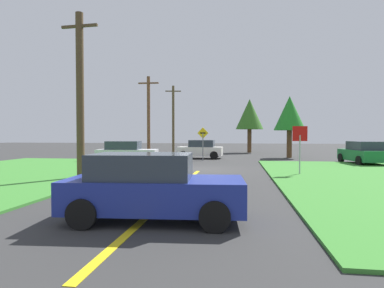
{
  "coord_description": "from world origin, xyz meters",
  "views": [
    {
      "loc": [
        2.28,
        -18.98,
        2.07
      ],
      "look_at": [
        -0.95,
        3.16,
        1.43
      ],
      "focal_mm": 29.78,
      "sensor_mm": 36.0,
      "label": 1
    }
  ],
  "objects_px": {
    "car_behind_on_main_road": "(151,187)",
    "oak_tree_left": "(290,114)",
    "car_on_crossroad": "(364,153)",
    "utility_pole_far": "(173,118)",
    "car_approaching_junction": "(201,149)",
    "utility_pole_mid": "(149,116)",
    "stop_sign": "(300,141)",
    "parked_car_near_building": "(127,152)",
    "direction_sign": "(203,140)",
    "utility_pole_near": "(80,95)",
    "pine_tree_center": "(250,115)"
  },
  "relations": [
    {
      "from": "utility_pole_mid",
      "to": "stop_sign",
      "type": "bearing_deg",
      "value": -42.99
    },
    {
      "from": "utility_pole_near",
      "to": "utility_pole_mid",
      "type": "bearing_deg",
      "value": 92.03
    },
    {
      "from": "stop_sign",
      "to": "pine_tree_center",
      "type": "relative_size",
      "value": 0.4
    },
    {
      "from": "stop_sign",
      "to": "parked_car_near_building",
      "type": "height_order",
      "value": "stop_sign"
    },
    {
      "from": "car_approaching_junction",
      "to": "utility_pole_far",
      "type": "relative_size",
      "value": 0.51
    },
    {
      "from": "stop_sign",
      "to": "oak_tree_left",
      "type": "relative_size",
      "value": 0.45
    },
    {
      "from": "parked_car_near_building",
      "to": "oak_tree_left",
      "type": "xyz_separation_m",
      "value": [
        12.65,
        7.63,
        3.18
      ]
    },
    {
      "from": "utility_pole_near",
      "to": "pine_tree_center",
      "type": "xyz_separation_m",
      "value": [
        8.61,
        23.91,
        0.51
      ]
    },
    {
      "from": "car_behind_on_main_road",
      "to": "pine_tree_center",
      "type": "bearing_deg",
      "value": 79.53
    },
    {
      "from": "car_behind_on_main_road",
      "to": "stop_sign",
      "type": "bearing_deg",
      "value": 57.03
    },
    {
      "from": "parked_car_near_building",
      "to": "utility_pole_mid",
      "type": "xyz_separation_m",
      "value": [
        0.28,
        4.82,
        2.91
      ]
    },
    {
      "from": "car_behind_on_main_road",
      "to": "parked_car_near_building",
      "type": "height_order",
      "value": "same"
    },
    {
      "from": "parked_car_near_building",
      "to": "car_approaching_junction",
      "type": "xyz_separation_m",
      "value": [
        4.76,
        5.69,
        -0.0
      ]
    },
    {
      "from": "utility_pole_near",
      "to": "direction_sign",
      "type": "xyz_separation_m",
      "value": [
        4.53,
        11.23,
        -2.29
      ]
    },
    {
      "from": "car_behind_on_main_road",
      "to": "direction_sign",
      "type": "distance_m",
      "value": 17.83
    },
    {
      "from": "car_approaching_junction",
      "to": "utility_pole_near",
      "type": "bearing_deg",
      "value": 75.68
    },
    {
      "from": "oak_tree_left",
      "to": "pine_tree_center",
      "type": "bearing_deg",
      "value": 112.25
    },
    {
      "from": "pine_tree_center",
      "to": "oak_tree_left",
      "type": "bearing_deg",
      "value": -67.75
    },
    {
      "from": "utility_pole_mid",
      "to": "oak_tree_left",
      "type": "distance_m",
      "value": 12.69
    },
    {
      "from": "car_behind_on_main_road",
      "to": "oak_tree_left",
      "type": "relative_size",
      "value": 0.78
    },
    {
      "from": "utility_pole_near",
      "to": "oak_tree_left",
      "type": "height_order",
      "value": "utility_pole_near"
    },
    {
      "from": "utility_pole_mid",
      "to": "oak_tree_left",
      "type": "xyz_separation_m",
      "value": [
        12.37,
        2.81,
        0.27
      ]
    },
    {
      "from": "utility_pole_far",
      "to": "car_on_crossroad",
      "type": "bearing_deg",
      "value": -36.82
    },
    {
      "from": "utility_pole_mid",
      "to": "direction_sign",
      "type": "distance_m",
      "value": 5.69
    },
    {
      "from": "car_on_crossroad",
      "to": "utility_pole_near",
      "type": "distance_m",
      "value": 19.18
    },
    {
      "from": "utility_pole_mid",
      "to": "pine_tree_center",
      "type": "height_order",
      "value": "utility_pole_mid"
    },
    {
      "from": "car_on_crossroad",
      "to": "utility_pole_mid",
      "type": "relative_size",
      "value": 0.59
    },
    {
      "from": "car_on_crossroad",
      "to": "utility_pole_mid",
      "type": "distance_m",
      "value": 17.1
    },
    {
      "from": "car_on_crossroad",
      "to": "utility_pole_far",
      "type": "bearing_deg",
      "value": 46.4
    },
    {
      "from": "car_approaching_junction",
      "to": "direction_sign",
      "type": "relative_size",
      "value": 1.48
    },
    {
      "from": "car_approaching_junction",
      "to": "utility_pole_mid",
      "type": "bearing_deg",
      "value": 12.79
    },
    {
      "from": "stop_sign",
      "to": "car_on_crossroad",
      "type": "distance_m",
      "value": 9.1
    },
    {
      "from": "stop_sign",
      "to": "direction_sign",
      "type": "xyz_separation_m",
      "value": [
        -5.92,
        8.35,
        -0.11
      ]
    },
    {
      "from": "direction_sign",
      "to": "pine_tree_center",
      "type": "relative_size",
      "value": 0.43
    },
    {
      "from": "stop_sign",
      "to": "car_on_crossroad",
      "type": "xyz_separation_m",
      "value": [
        5.66,
        7.06,
        -0.97
      ]
    },
    {
      "from": "utility_pole_near",
      "to": "utility_pole_mid",
      "type": "distance_m",
      "value": 13.05
    },
    {
      "from": "car_approaching_junction",
      "to": "oak_tree_left",
      "type": "distance_m",
      "value": 8.73
    },
    {
      "from": "car_on_crossroad",
      "to": "pine_tree_center",
      "type": "height_order",
      "value": "pine_tree_center"
    },
    {
      "from": "car_on_crossroad",
      "to": "utility_pole_mid",
      "type": "xyz_separation_m",
      "value": [
        -16.56,
        3.1,
        2.91
      ]
    },
    {
      "from": "parked_car_near_building",
      "to": "car_on_crossroad",
      "type": "distance_m",
      "value": 16.93
    },
    {
      "from": "car_approaching_junction",
      "to": "utility_pole_near",
      "type": "height_order",
      "value": "utility_pole_near"
    },
    {
      "from": "car_approaching_junction",
      "to": "car_on_crossroad",
      "type": "bearing_deg",
      "value": 163.57
    },
    {
      "from": "utility_pole_mid",
      "to": "pine_tree_center",
      "type": "bearing_deg",
      "value": 50.13
    },
    {
      "from": "car_approaching_junction",
      "to": "utility_pole_mid",
      "type": "relative_size",
      "value": 0.55
    },
    {
      "from": "car_approaching_junction",
      "to": "utility_pole_mid",
      "type": "distance_m",
      "value": 5.41
    },
    {
      "from": "utility_pole_far",
      "to": "direction_sign",
      "type": "height_order",
      "value": "utility_pole_far"
    },
    {
      "from": "car_behind_on_main_road",
      "to": "utility_pole_mid",
      "type": "distance_m",
      "value": 20.63
    },
    {
      "from": "car_approaching_junction",
      "to": "utility_pole_near",
      "type": "distance_m",
      "value": 14.82
    },
    {
      "from": "parked_car_near_building",
      "to": "car_on_crossroad",
      "type": "height_order",
      "value": "same"
    },
    {
      "from": "car_approaching_junction",
      "to": "car_on_crossroad",
      "type": "relative_size",
      "value": 0.93
    }
  ]
}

